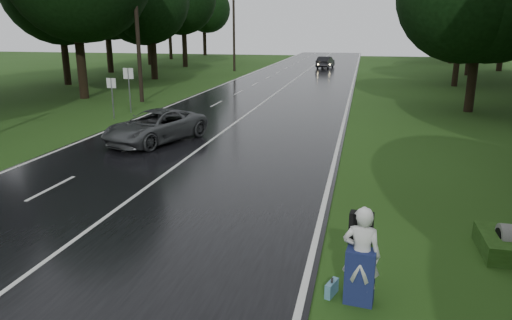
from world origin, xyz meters
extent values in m
plane|color=#234514|center=(0.00, 0.00, 0.00)|extent=(160.00, 160.00, 0.00)
cube|color=black|center=(0.00, 20.00, 0.02)|extent=(12.00, 140.00, 0.04)
cube|color=silver|center=(0.00, 20.00, 0.04)|extent=(0.12, 140.00, 0.01)
imported|color=#424547|center=(-2.38, 8.80, 0.76)|extent=(3.99, 5.65, 1.43)
imported|color=black|center=(1.85, 51.38, 0.77)|extent=(2.14, 4.61, 1.46)
imported|color=silver|center=(6.87, -2.50, 0.98)|extent=(0.76, 0.55, 1.96)
cube|color=navy|center=(6.87, -2.50, 0.55)|extent=(0.59, 0.43, 1.10)
cube|color=black|center=(6.84, -2.21, 1.41)|extent=(0.47, 0.28, 0.63)
cube|color=teal|center=(6.35, -2.37, 0.15)|extent=(0.25, 0.43, 0.30)
camera|label=1|loc=(6.71, -10.73, 5.09)|focal=33.13mm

